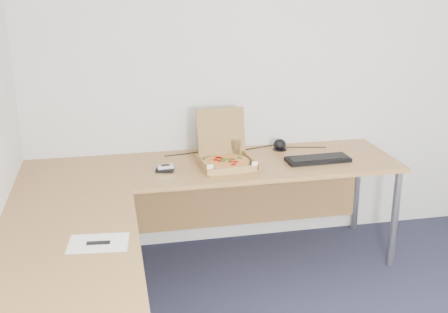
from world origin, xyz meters
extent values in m
cube|color=#A7743E|center=(-0.50, 1.40, 0.71)|extent=(2.50, 0.70, 0.03)
cube|color=#A7743E|center=(-1.40, 0.30, 0.71)|extent=(0.70, 1.50, 0.03)
cylinder|color=gray|center=(0.70, 1.70, 0.35)|extent=(0.05, 0.05, 0.70)
cube|color=#A3793F|center=(-0.42, 1.35, 0.73)|extent=(0.33, 0.33, 0.01)
cube|color=#A3793F|center=(-0.42, 1.54, 0.91)|extent=(0.33, 0.07, 0.33)
cylinder|color=tan|center=(-0.42, 1.35, 0.75)|extent=(0.30, 0.30, 0.02)
cylinder|color=#CE461E|center=(-0.42, 1.35, 0.77)|extent=(0.26, 0.26, 0.00)
cylinder|color=silver|center=(-0.31, 1.54, 0.79)|extent=(0.07, 0.07, 0.12)
cube|color=black|center=(0.21, 1.31, 0.74)|extent=(0.44, 0.17, 0.03)
cube|color=black|center=(-0.83, 1.34, 0.74)|extent=(0.13, 0.12, 0.02)
cube|color=#B2B5BA|center=(-0.82, 1.34, 0.76)|extent=(0.11, 0.06, 0.02)
cube|color=white|center=(-1.24, 0.40, 0.73)|extent=(0.30, 0.23, 0.00)
ellipsoid|color=black|center=(0.03, 1.61, 0.77)|extent=(0.10, 0.10, 0.09)
camera|label=1|loc=(-1.15, -2.03, 1.95)|focal=44.50mm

